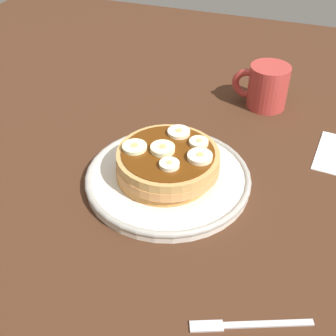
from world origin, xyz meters
The scene contains 11 objects.
ground_plane centered at (0.00, 0.00, -1.50)cm, with size 140.00×140.00×3.00cm, color #422616.
plate centered at (0.00, 0.00, 0.91)cm, with size 23.71×23.71×1.68cm.
pancake_stack centered at (0.33, -0.24, 3.49)cm, with size 14.50×14.68×4.14cm.
banana_slice_0 centered at (0.78, -0.38, 5.82)cm, with size 3.39×3.39×0.95cm.
banana_slice_1 centered at (-3.45, -3.18, 5.75)cm, with size 2.73×2.73×0.80cm.
banana_slice_2 centered at (-1.21, 2.91, 5.76)cm, with size 2.69×2.69×0.82cm.
banana_slice_3 centered at (-4.53, 0.11, 5.79)cm, with size 3.41×3.41×0.89cm.
banana_slice_4 centered at (0.06, -4.70, 5.72)cm, with size 3.29×3.29×0.75cm.
banana_slice_5 centered at (4.61, 0.80, 5.73)cm, with size 3.43×3.43×0.76cm.
coffee_mug centered at (-9.25, -26.28, 3.99)cm, with size 10.04×7.05×7.75cm.
fork centered at (-15.07, 19.02, 0.25)cm, with size 12.44×5.71×0.50cm.
Camera 1 is at (-16.15, 45.94, 41.76)cm, focal length 47.39 mm.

